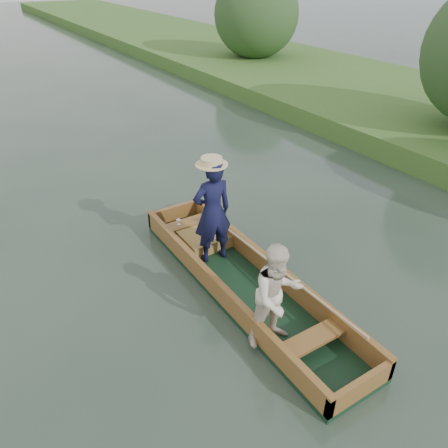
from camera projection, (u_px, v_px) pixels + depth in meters
ground at (244, 290)px, 7.10m from camera, size 120.00×120.00×0.00m
trees_far at (212, 31)px, 14.92m from camera, size 22.87×16.82×4.45m
punt at (240, 261)px, 6.77m from camera, size 1.26×5.00×1.96m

